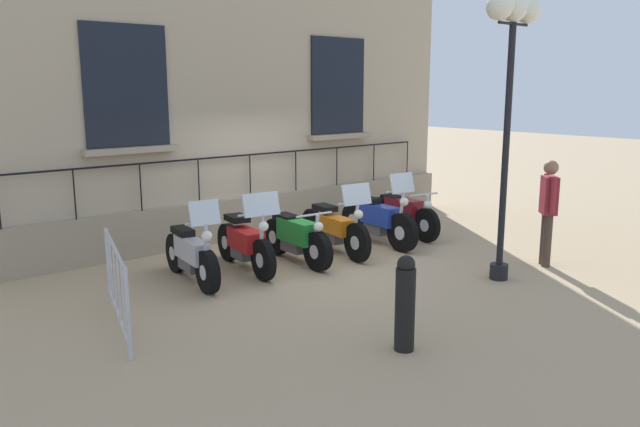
# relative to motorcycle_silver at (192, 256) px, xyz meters

# --- Properties ---
(ground_plane) EXTENTS (60.00, 60.00, 0.00)m
(ground_plane) POSITION_rel_motorcycle_silver_xyz_m (-0.05, 2.36, -0.42)
(ground_plane) COLOR tan
(building_facade) EXTENTS (0.82, 10.78, 7.66)m
(building_facade) POSITION_rel_motorcycle_silver_xyz_m (-2.30, 2.36, 3.29)
(building_facade) COLOR tan
(building_facade) RESTS_ON ground_plane
(motorcycle_silver) EXTENTS (1.91, 0.59, 1.36)m
(motorcycle_silver) POSITION_rel_motorcycle_silver_xyz_m (0.00, 0.00, 0.00)
(motorcycle_silver) COLOR black
(motorcycle_silver) RESTS_ON ground_plane
(motorcycle_red) EXTENTS (1.97, 0.74, 1.36)m
(motorcycle_red) POSITION_rel_motorcycle_silver_xyz_m (-0.01, 0.98, 0.02)
(motorcycle_red) COLOR black
(motorcycle_red) RESTS_ON ground_plane
(motorcycle_green) EXTENTS (1.92, 0.69, 0.93)m
(motorcycle_green) POSITION_rel_motorcycle_silver_xyz_m (0.15, 1.91, 0.01)
(motorcycle_green) COLOR black
(motorcycle_green) RESTS_ON ground_plane
(motorcycle_orange) EXTENTS (2.15, 0.72, 1.34)m
(motorcycle_orange) POSITION_rel_motorcycle_silver_xyz_m (0.09, 2.81, 0.03)
(motorcycle_orange) COLOR black
(motorcycle_orange) RESTS_ON ground_plane
(motorcycle_blue) EXTENTS (2.08, 0.62, 1.43)m
(motorcycle_blue) POSITION_rel_motorcycle_silver_xyz_m (0.17, 3.85, 0.04)
(motorcycle_blue) COLOR black
(motorcycle_blue) RESTS_ON ground_plane
(motorcycle_maroon) EXTENTS (2.12, 0.70, 0.93)m
(motorcycle_maroon) POSITION_rel_motorcycle_silver_xyz_m (-0.08, 4.77, 0.03)
(motorcycle_maroon) COLOR black
(motorcycle_maroon) RESTS_ON ground_plane
(lamppost) EXTENTS (0.38, 1.08, 4.22)m
(lamppost) POSITION_rel_motorcycle_silver_xyz_m (2.92, 3.72, 2.90)
(lamppost) COLOR black
(lamppost) RESTS_ON ground_plane
(crowd_barrier) EXTENTS (2.04, 0.64, 1.05)m
(crowd_barrier) POSITION_rel_motorcycle_silver_xyz_m (1.07, -1.61, 0.15)
(crowd_barrier) COLOR #B7B7BF
(crowd_barrier) RESTS_ON ground_plane
(bollard) EXTENTS (0.23, 0.23, 1.11)m
(bollard) POSITION_rel_motorcycle_silver_xyz_m (3.81, 0.59, 0.14)
(bollard) COLOR black
(bollard) RESTS_ON ground_plane
(pedestrian_standing) EXTENTS (0.41, 0.41, 1.77)m
(pedestrian_standing) POSITION_rel_motorcycle_silver_xyz_m (2.96, 4.97, 0.59)
(pedestrian_standing) COLOR #47382D
(pedestrian_standing) RESTS_ON ground_plane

